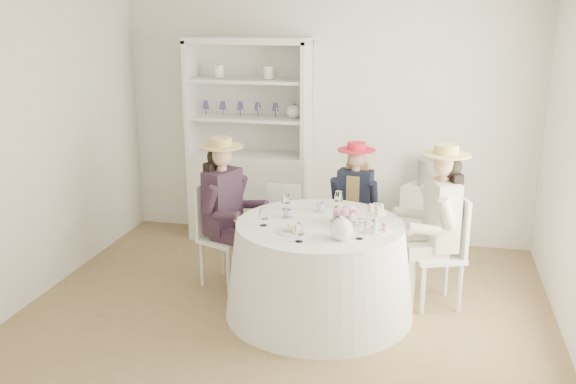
# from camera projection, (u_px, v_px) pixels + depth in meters

# --- Properties ---
(ground) EXTENTS (4.50, 4.50, 0.00)m
(ground) POSITION_uv_depth(u_px,v_px,m) (285.00, 312.00, 5.51)
(ground) COLOR olive
(ground) RESTS_ON ground
(wall_back) EXTENTS (4.50, 0.00, 4.50)m
(wall_back) POSITION_uv_depth(u_px,v_px,m) (326.00, 119.00, 7.01)
(wall_back) COLOR white
(wall_back) RESTS_ON ground
(wall_front) EXTENTS (4.50, 0.00, 4.50)m
(wall_front) POSITION_uv_depth(u_px,v_px,m) (197.00, 247.00, 3.26)
(wall_front) COLOR white
(wall_front) RESTS_ON ground
(wall_left) EXTENTS (0.00, 4.50, 4.50)m
(wall_left) POSITION_uv_depth(u_px,v_px,m) (35.00, 146.00, 5.61)
(wall_left) COLOR white
(wall_left) RESTS_ON ground
(tea_table) EXTENTS (1.60, 1.60, 0.80)m
(tea_table) POSITION_uv_depth(u_px,v_px,m) (319.00, 268.00, 5.42)
(tea_table) COLOR white
(tea_table) RESTS_ON ground
(hutch) EXTENTS (1.49, 0.96, 2.22)m
(hutch) POSITION_uv_depth(u_px,v_px,m) (251.00, 169.00, 7.12)
(hutch) COLOR silver
(hutch) RESTS_ON ground
(side_table) EXTENTS (0.61, 0.61, 0.73)m
(side_table) POSITION_uv_depth(u_px,v_px,m) (428.00, 219.00, 6.80)
(side_table) COLOR silver
(side_table) RESTS_ON ground
(hatbox) EXTENTS (0.37, 0.37, 0.28)m
(hatbox) POSITION_uv_depth(u_px,v_px,m) (431.00, 172.00, 6.66)
(hatbox) COLOR black
(hatbox) RESTS_ON side_table
(guest_left) EXTENTS (0.58, 0.53, 1.41)m
(guest_left) POSITION_uv_depth(u_px,v_px,m) (225.00, 204.00, 5.86)
(guest_left) COLOR silver
(guest_left) RESTS_ON ground
(guest_mid) EXTENTS (0.48, 0.50, 1.28)m
(guest_mid) POSITION_uv_depth(u_px,v_px,m) (354.00, 199.00, 6.24)
(guest_mid) COLOR silver
(guest_mid) RESTS_ON ground
(guest_right) EXTENTS (0.59, 0.54, 1.44)m
(guest_right) POSITION_uv_depth(u_px,v_px,m) (439.00, 217.00, 5.44)
(guest_right) COLOR silver
(guest_right) RESTS_ON ground
(spare_chair) EXTENTS (0.37, 0.37, 0.86)m
(spare_chair) POSITION_uv_depth(u_px,v_px,m) (286.00, 220.00, 6.47)
(spare_chair) COLOR silver
(spare_chair) RESTS_ON ground
(teacup_a) EXTENTS (0.11, 0.11, 0.07)m
(teacup_a) POSITION_uv_depth(u_px,v_px,m) (288.00, 214.00, 5.43)
(teacup_a) COLOR white
(teacup_a) RESTS_ON tea_table
(teacup_b) EXTENTS (0.10, 0.10, 0.07)m
(teacup_b) POSITION_uv_depth(u_px,v_px,m) (320.00, 208.00, 5.59)
(teacup_b) COLOR white
(teacup_b) RESTS_ON tea_table
(teacup_c) EXTENTS (0.12, 0.12, 0.07)m
(teacup_c) POSITION_uv_depth(u_px,v_px,m) (354.00, 218.00, 5.32)
(teacup_c) COLOR white
(teacup_c) RESTS_ON tea_table
(flower_bowl) EXTENTS (0.21, 0.21, 0.05)m
(flower_bowl) POSITION_uv_depth(u_px,v_px,m) (344.00, 222.00, 5.27)
(flower_bowl) COLOR white
(flower_bowl) RESTS_ON tea_table
(flower_arrangement) EXTENTS (0.20, 0.20, 0.07)m
(flower_arrangement) POSITION_uv_depth(u_px,v_px,m) (346.00, 214.00, 5.24)
(flower_arrangement) COLOR pink
(flower_arrangement) RESTS_ON tea_table
(table_teapot) EXTENTS (0.25, 0.18, 0.19)m
(table_teapot) POSITION_uv_depth(u_px,v_px,m) (342.00, 229.00, 4.92)
(table_teapot) COLOR white
(table_teapot) RESTS_ON tea_table
(sandwich_plate) EXTENTS (0.26, 0.26, 0.06)m
(sandwich_plate) POSITION_uv_depth(u_px,v_px,m) (293.00, 230.00, 5.09)
(sandwich_plate) COLOR white
(sandwich_plate) RESTS_ON tea_table
(cupcake_stand) EXTENTS (0.23, 0.23, 0.21)m
(cupcake_stand) POSITION_uv_depth(u_px,v_px,m) (376.00, 221.00, 5.10)
(cupcake_stand) COLOR white
(cupcake_stand) RESTS_ON tea_table
(stemware_set) EXTENTS (0.97, 1.01, 0.15)m
(stemware_set) POSITION_uv_depth(u_px,v_px,m) (320.00, 215.00, 5.28)
(stemware_set) COLOR white
(stemware_set) RESTS_ON tea_table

